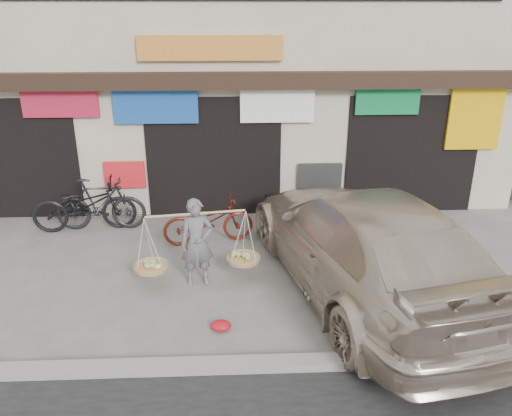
{
  "coord_description": "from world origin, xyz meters",
  "views": [
    {
      "loc": [
        0.46,
        -7.36,
        4.37
      ],
      "look_at": [
        0.83,
        0.9,
        1.13
      ],
      "focal_mm": 35.0,
      "sensor_mm": 36.0,
      "label": 1
    }
  ],
  "objects_px": {
    "bike_1": "(100,204)",
    "bike_2": "(208,221)",
    "suv": "(364,242)",
    "street_vendor": "(197,246)",
    "bike_0": "(84,205)"
  },
  "relations": [
    {
      "from": "bike_0",
      "to": "suv",
      "type": "height_order",
      "value": "suv"
    },
    {
      "from": "bike_1",
      "to": "suv",
      "type": "relative_size",
      "value": 0.3
    },
    {
      "from": "street_vendor",
      "to": "bike_2",
      "type": "relative_size",
      "value": 1.16
    },
    {
      "from": "suv",
      "to": "street_vendor",
      "type": "bearing_deg",
      "value": -19.48
    },
    {
      "from": "street_vendor",
      "to": "suv",
      "type": "distance_m",
      "value": 2.78
    },
    {
      "from": "bike_0",
      "to": "bike_2",
      "type": "distance_m",
      "value": 2.76
    },
    {
      "from": "bike_2",
      "to": "suv",
      "type": "relative_size",
      "value": 0.28
    },
    {
      "from": "street_vendor",
      "to": "bike_0",
      "type": "xyz_separation_m",
      "value": [
        -2.55,
        2.38,
        -0.14
      ]
    },
    {
      "from": "bike_1",
      "to": "bike_2",
      "type": "bearing_deg",
      "value": -109.23
    },
    {
      "from": "bike_1",
      "to": "bike_2",
      "type": "distance_m",
      "value": 2.46
    },
    {
      "from": "street_vendor",
      "to": "bike_2",
      "type": "bearing_deg",
      "value": 77.81
    },
    {
      "from": "street_vendor",
      "to": "bike_0",
      "type": "bearing_deg",
      "value": 128.56
    },
    {
      "from": "street_vendor",
      "to": "bike_1",
      "type": "bearing_deg",
      "value": 124.17
    },
    {
      "from": "street_vendor",
      "to": "bike_1",
      "type": "relative_size",
      "value": 1.11
    },
    {
      "from": "bike_2",
      "to": "suv",
      "type": "distance_m",
      "value": 3.32
    }
  ]
}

